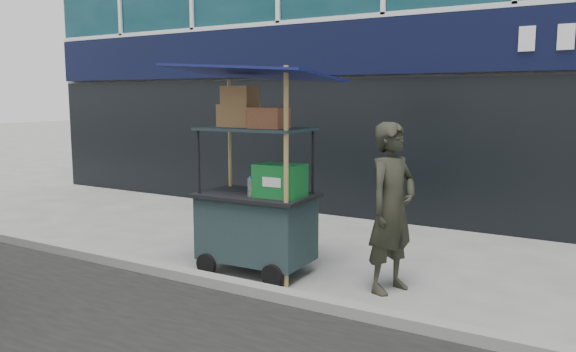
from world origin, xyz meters
The scene contains 4 objects.
ground centered at (0.00, 0.00, 0.00)m, with size 80.00×80.00×0.00m, color slate.
curb centered at (0.00, -0.20, 0.06)m, with size 80.00×0.18×0.12m, color gray.
vendor_cart centered at (-0.18, 0.48, 0.86)m, with size 1.87×1.34×2.46m.
vendor_man centered at (1.42, 0.69, 0.91)m, with size 0.66×0.44×1.82m, color black.
Camera 1 is at (3.49, -4.90, 2.08)m, focal length 35.00 mm.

